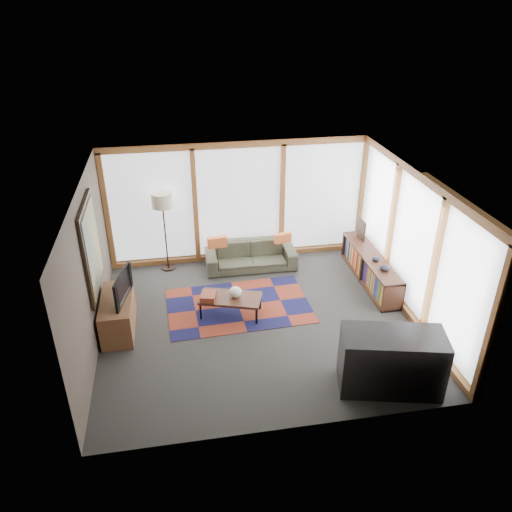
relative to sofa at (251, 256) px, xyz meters
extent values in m
plane|color=#292927|center=(-0.16, -1.95, -0.28)|extent=(5.50, 5.50, 0.00)
cube|color=#443C31|center=(-2.91, -1.95, 1.02)|extent=(0.04, 5.00, 2.60)
cube|color=#443C31|center=(-0.16, -4.45, 1.02)|extent=(5.50, 0.04, 2.60)
cube|color=silver|center=(-0.16, -1.95, 2.32)|extent=(5.50, 5.00, 0.04)
cube|color=white|center=(-0.16, 0.52, 1.02)|extent=(5.30, 0.02, 2.35)
cube|color=white|center=(2.56, -1.95, 1.02)|extent=(0.02, 4.80, 2.35)
cube|color=black|center=(-2.87, -1.65, 1.27)|extent=(0.05, 1.35, 1.55)
cube|color=gold|center=(-2.84, -1.65, 1.27)|extent=(0.02, 1.20, 1.40)
cube|color=maroon|center=(-0.47, -1.41, -0.27)|extent=(2.68, 1.79, 0.01)
imported|color=#353527|center=(0.00, 0.00, 0.00)|extent=(1.90, 0.77, 0.55)
cube|color=orange|center=(-0.70, -0.02, 0.39)|extent=(0.42, 0.16, 0.22)
cube|color=orange|center=(0.68, -0.03, 0.38)|extent=(0.38, 0.19, 0.20)
cube|color=brown|center=(-1.03, -1.63, 0.14)|extent=(0.32, 0.37, 0.11)
ellipsoid|color=#EDE6CD|center=(-0.55, -1.65, 0.18)|extent=(0.27, 0.27, 0.20)
ellipsoid|color=black|center=(2.29, -1.54, 0.35)|extent=(0.21, 0.21, 0.10)
ellipsoid|color=black|center=(2.27, -1.16, 0.33)|extent=(0.18, 0.18, 0.08)
cube|color=black|center=(2.33, -0.19, 0.50)|extent=(0.06, 0.32, 0.42)
cube|color=brown|center=(-2.60, -1.77, 0.03)|extent=(0.52, 1.24, 0.62)
imported|color=black|center=(-2.53, -1.78, 0.60)|extent=(0.31, 0.87, 0.50)
cube|color=black|center=(1.42, -3.90, 0.19)|extent=(1.58, 1.00, 0.92)
camera|label=1|loc=(-1.48, -9.12, 4.95)|focal=35.00mm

